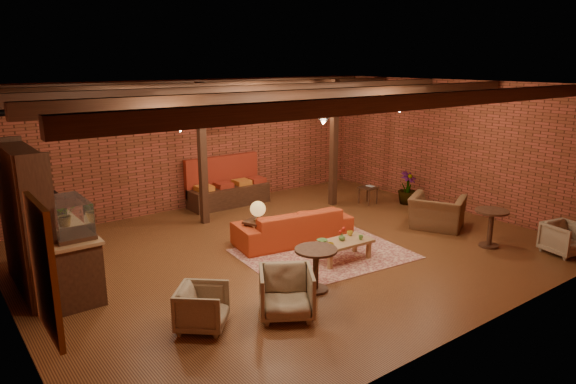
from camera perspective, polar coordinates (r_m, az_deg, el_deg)
floor at (r=10.28m, az=0.64°, el=-6.37°), size 10.00×10.00×0.00m
ceiling at (r=9.62m, az=0.70°, el=11.75°), size 10.00×8.00×0.02m
wall_back at (r=13.18m, az=-10.00°, el=5.26°), size 10.00×0.02×3.20m
wall_front at (r=7.18m, az=20.49°, el=-3.11°), size 10.00×0.02×3.20m
wall_left at (r=7.95m, az=-29.35°, el=-2.43°), size 0.02×8.00×3.20m
wall_right at (r=13.42m, az=17.96°, el=4.94°), size 0.02×8.00×3.20m
ceiling_beams at (r=9.63m, az=0.70°, el=11.04°), size 9.80×6.40×0.22m
ceiling_pipe at (r=10.95m, az=-4.48°, el=10.20°), size 9.60×0.12×0.12m
post_left at (r=11.68m, az=-9.50°, el=4.12°), size 0.16×0.16×3.20m
post_right at (r=13.10m, az=5.11°, el=5.37°), size 0.16×0.16×3.20m
service_counter at (r=9.25m, az=-24.12°, el=-4.82°), size 0.80×2.50×1.60m
plant_counter at (r=9.34m, az=-24.07°, el=-1.94°), size 0.35×0.39×0.30m
shelving_hutch at (r=9.17m, az=-26.94°, el=-2.69°), size 0.52×2.00×2.40m
chalkboard_menu at (r=5.78m, az=-25.41°, el=-7.81°), size 0.08×0.96×1.46m
banquette at (r=13.28m, az=-6.61°, el=0.62°), size 2.10×0.70×1.00m
service_sign at (r=12.58m, az=-5.81°, el=8.43°), size 0.86×0.06×0.30m
ceiling_spotlights at (r=9.64m, az=0.69°, el=9.73°), size 6.40×4.40×0.28m
rug at (r=10.05m, az=4.02°, el=-6.86°), size 3.30×2.64×0.01m
sofa at (r=10.56m, az=0.55°, el=-3.77°), size 2.52×1.31×0.70m
coffee_table at (r=9.67m, az=6.07°, el=-5.66°), size 1.14×0.61×0.63m
side_table_lamp at (r=10.12m, az=-3.36°, el=-2.30°), size 0.61×0.61×0.97m
round_table_left at (r=8.36m, az=3.11°, el=-7.81°), size 0.69×0.69×0.72m
armchair_a at (r=7.41m, az=-9.52°, el=-12.33°), size 0.90×0.91×0.68m
armchair_b at (r=7.61m, az=-0.19°, el=-10.87°), size 1.04×1.02×0.80m
armchair_right at (r=11.87m, az=16.26°, el=-1.59°), size 1.16×1.34×0.98m
side_table_book at (r=13.51m, az=8.91°, el=0.43°), size 0.44×0.44×0.47m
round_table_right at (r=11.03m, az=21.63°, el=-3.15°), size 0.65×0.65×0.76m
armchair_far at (r=11.27m, az=28.39°, el=-4.42°), size 0.78×0.74×0.69m
plant_tall at (r=13.53m, az=13.33°, el=3.94°), size 1.57×1.57×2.55m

